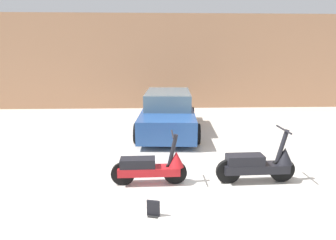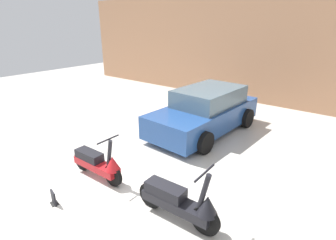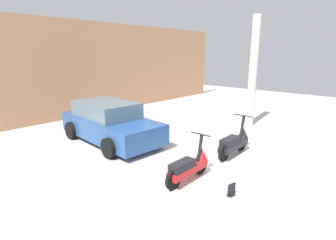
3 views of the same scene
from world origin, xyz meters
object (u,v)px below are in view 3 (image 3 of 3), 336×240
(scooter_front_left, at_px, (190,165))
(support_column_side, at_px, (253,72))
(car_rear_left, at_px, (110,123))
(placard_near_left_scooter, at_px, (231,190))
(scooter_front_right, at_px, (235,142))

(scooter_front_left, height_order, support_column_side, support_column_side)
(support_column_side, bearing_deg, scooter_front_left, -168.01)
(car_rear_left, bearing_deg, placard_near_left_scooter, -1.53)
(scooter_front_right, relative_size, support_column_side, 0.37)
(scooter_front_left, height_order, car_rear_left, car_rear_left)
(scooter_front_right, bearing_deg, placard_near_left_scooter, -154.48)
(support_column_side, bearing_deg, placard_near_left_scooter, -157.75)
(car_rear_left, distance_m, support_column_side, 5.58)
(scooter_front_right, height_order, car_rear_left, car_rear_left)
(scooter_front_right, relative_size, placard_near_left_scooter, 5.86)
(scooter_front_left, height_order, placard_near_left_scooter, scooter_front_left)
(car_rear_left, height_order, support_column_side, support_column_side)
(car_rear_left, bearing_deg, support_column_side, 66.78)
(scooter_front_right, distance_m, placard_near_left_scooter, 2.26)
(placard_near_left_scooter, bearing_deg, support_column_side, 22.25)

